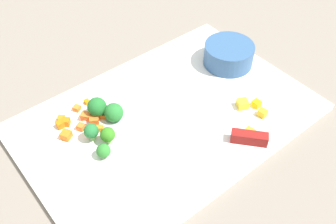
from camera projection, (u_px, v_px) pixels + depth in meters
The scene contains 25 objects.
ground_plane at pixel (168, 120), 0.75m from camera, with size 4.00×4.00×0.00m, color gray.
cutting_board at pixel (168, 118), 0.75m from camera, with size 0.55×0.37×0.01m, color white.
prep_bowl at pixel (229, 54), 0.84m from camera, with size 0.11×0.11×0.05m, color #325684.
chef_knife at pixel (208, 133), 0.70m from camera, with size 0.24×0.27×0.02m.
carrot_dice_0 at pixel (66, 122), 0.72m from camera, with size 0.01×0.01×0.01m, color orange.
carrot_dice_1 at pixel (61, 119), 0.73m from camera, with size 0.01×0.01×0.01m, color orange.
carrot_dice_2 at pixel (91, 133), 0.70m from camera, with size 0.01×0.01×0.01m, color orange.
carrot_dice_3 at pixel (86, 116), 0.73m from camera, with size 0.02×0.02×0.01m, color orange.
carrot_dice_4 at pixel (103, 115), 0.74m from camera, with size 0.01×0.02×0.01m, color orange.
carrot_dice_5 at pixel (81, 127), 0.71m from camera, with size 0.01×0.01×0.01m, color orange.
carrot_dice_6 at pixel (77, 108), 0.75m from camera, with size 0.01×0.01×0.01m, color orange.
carrot_dice_7 at pixel (94, 121), 0.72m from camera, with size 0.02×0.02×0.02m, color orange.
carrot_dice_8 at pixel (100, 128), 0.71m from camera, with size 0.01×0.01×0.01m, color orange.
carrot_dice_9 at pixel (66, 135), 0.70m from camera, with size 0.02×0.02×0.01m, color orange.
carrot_dice_10 at pixel (60, 124), 0.72m from camera, with size 0.01×0.01×0.01m, color orange.
carrot_dice_11 at pixel (87, 102), 0.76m from camera, with size 0.01×0.01×0.01m, color orange.
pepper_dice_0 at pixel (257, 104), 0.76m from camera, with size 0.01×0.02×0.01m, color yellow.
pepper_dice_1 at pixel (242, 104), 0.75m from camera, with size 0.02×0.02×0.02m, color yellow.
pepper_dice_2 at pixel (263, 113), 0.74m from camera, with size 0.02×0.01×0.01m, color yellow.
pepper_dice_3 at pixel (249, 133), 0.70m from camera, with size 0.02×0.02×0.01m, color yellow.
broccoli_floret_0 at pixel (91, 131), 0.69m from camera, with size 0.03×0.03×0.04m.
broccoli_floret_1 at pixel (114, 113), 0.72m from camera, with size 0.04×0.04×0.04m.
broccoli_floret_2 at pixel (103, 151), 0.66m from camera, with size 0.03×0.03×0.03m.
broccoli_floret_3 at pixel (97, 107), 0.72m from camera, with size 0.04×0.04×0.04m.
broccoli_floret_4 at pixel (108, 135), 0.68m from camera, with size 0.03×0.03×0.03m.
Camera 1 is at (0.32, 0.40, 0.55)m, focal length 41.27 mm.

